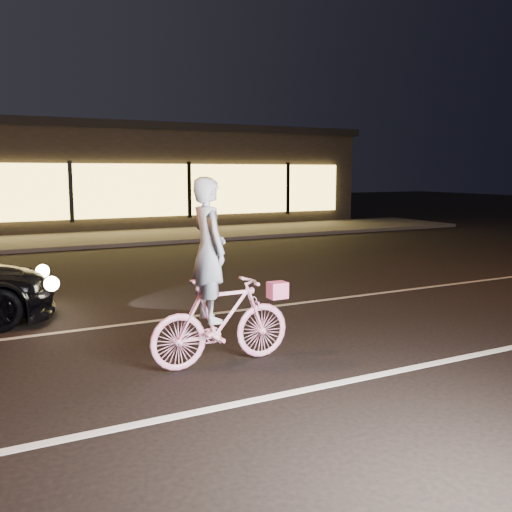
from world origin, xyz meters
TOP-DOWN VIEW (x-y plane):
  - ground at (0.00, 0.00)m, footprint 90.00×90.00m
  - lane_stripe_near at (0.00, -1.50)m, footprint 60.00×0.12m
  - lane_stripe_far at (0.00, 2.00)m, footprint 60.00×0.10m
  - sidewalk at (0.00, 13.00)m, footprint 30.00×4.00m
  - storefront at (0.00, 18.97)m, footprint 25.40×8.42m
  - cyclist at (-0.87, -0.32)m, footprint 1.79×0.62m

SIDE VIEW (x-z plane):
  - ground at x=0.00m, z-range 0.00..0.00m
  - lane_stripe_near at x=0.00m, z-range 0.00..0.01m
  - lane_stripe_far at x=0.00m, z-range 0.00..0.01m
  - sidewalk at x=0.00m, z-range 0.00..0.12m
  - cyclist at x=-0.87m, z-range -0.33..1.93m
  - storefront at x=0.00m, z-range 0.05..4.25m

